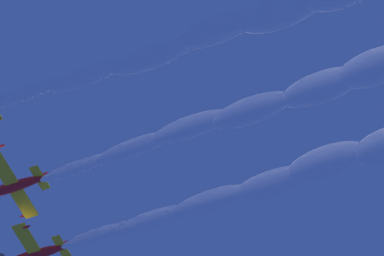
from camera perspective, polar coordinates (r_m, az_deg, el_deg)
The scene contains 4 objects.
airplane_left_wingman at distance 83.90m, azimuth -13.47°, elevation -4.37°, with size 8.12×8.35×3.47m.
airplane_right_wingman at distance 87.64m, azimuth -11.83°, elevation -9.31°, with size 8.07×8.42×3.44m.
smoke_trail_left_wingman at distance 77.94m, azimuth 13.39°, elevation 4.27°, with size 48.21×30.98×5.66m.
smoke_trail_right_wingman at distance 81.43m, azimuth 14.16°, elevation -1.44°, with size 48.61×30.39×5.42m.
Camera 1 is at (-15.47, 38.27, 1.56)m, focal length 71.25 mm.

